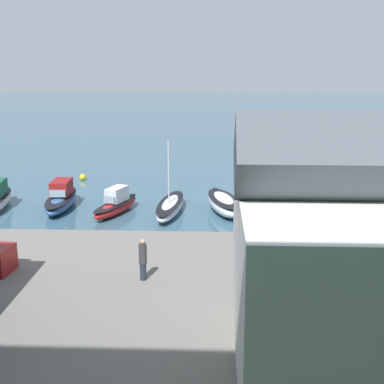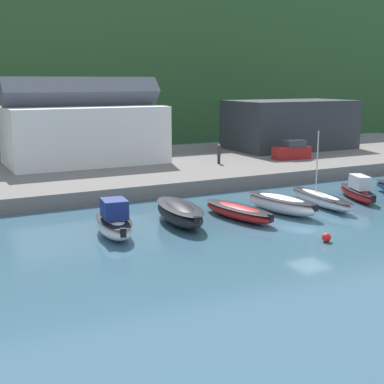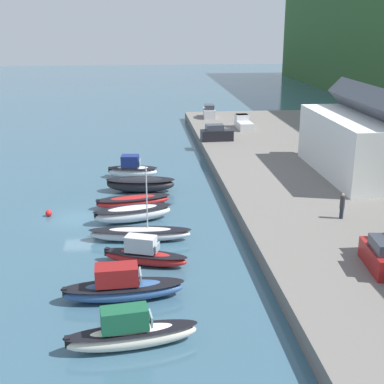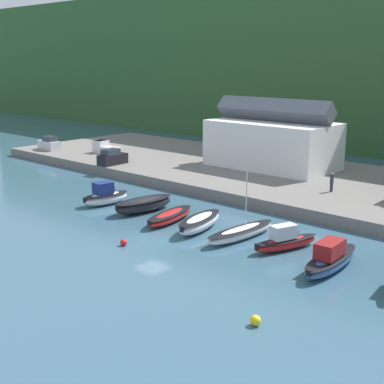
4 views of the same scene
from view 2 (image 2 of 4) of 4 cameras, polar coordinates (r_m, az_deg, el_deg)
ground_plane at (r=37.14m, az=12.56°, el=-4.03°), size 320.00×320.00×0.00m
hillside_backdrop at (r=110.80m, az=-15.65°, el=13.67°), size 240.00×60.58×28.84m
quay_promenade at (r=59.45m, az=-4.02°, el=2.72°), size 94.50×25.62×1.22m
harbor_clubhouse at (r=58.79m, az=-11.39°, el=6.36°), size 16.62×9.27×9.14m
yacht_club_building at (r=71.53m, az=10.38°, el=7.11°), size 15.79×9.42×6.25m
moored_boat_0 at (r=35.11m, az=-8.32°, el=-3.25°), size 2.70×5.63×2.50m
moored_boat_1 at (r=37.78m, az=-1.35°, el=-2.24°), size 3.21×7.17×1.49m
moored_boat_2 at (r=39.31m, az=4.98°, el=-2.09°), size 3.25×7.25×1.00m
moored_boat_3 at (r=41.38m, az=9.50°, el=-1.24°), size 3.52×7.12×1.38m
moored_boat_4 at (r=44.49m, az=13.47°, el=-0.69°), size 2.45×8.23×6.02m
moored_boat_5 at (r=47.53m, az=17.28°, el=0.10°), size 3.47×6.36×2.14m
parked_car_3 at (r=61.81m, az=10.63°, el=4.33°), size 4.36×2.21×2.16m
person_on_quay at (r=57.33m, az=2.89°, el=4.13°), size 0.40×0.40×2.14m
mooring_buoy_1 at (r=34.70m, az=14.15°, el=-4.72°), size 0.59×0.59×0.59m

